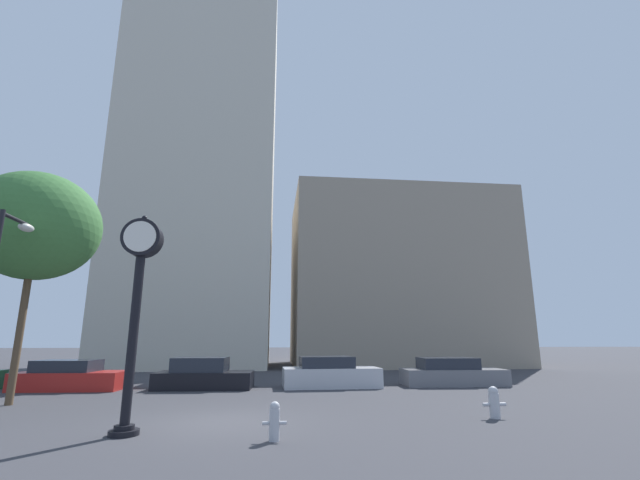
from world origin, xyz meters
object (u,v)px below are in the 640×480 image
car_red (70,377)px  fire_hydrant_near (274,421)px  car_grey (452,374)px  fire_hydrant_far (494,402)px  car_silver (330,374)px  bare_tree (36,226)px  street_clock (138,286)px  car_black (203,376)px  street_lamp_left (1,276)px

car_red → fire_hydrant_near: 13.35m
car_grey → fire_hydrant_far: car_grey is taller
car_silver → bare_tree: bearing=-161.0°
street_clock → fire_hydrant_near: size_ratio=6.45×
street_clock → car_red: 11.06m
car_black → street_lamp_left: (-4.58, -7.18, 3.24)m
fire_hydrant_far → street_lamp_left: size_ratio=0.15×
fire_hydrant_far → bare_tree: 16.04m
street_clock → fire_hydrant_far: 9.79m
car_silver → fire_hydrant_near: size_ratio=5.47×
car_red → car_silver: size_ratio=1.01×
street_clock → fire_hydrant_near: 4.52m
car_black → fire_hydrant_near: (3.03, -10.08, -0.14)m
street_clock → car_red: bearing=119.4°
car_red → bare_tree: bearing=-87.2°
car_black → fire_hydrant_far: car_black is taller
car_black → car_silver: car_silver is taller
car_red → car_grey: (16.85, 0.08, 0.00)m
car_silver → car_black: bearing=178.7°
street_clock → car_black: 9.60m
fire_hydrant_near → fire_hydrant_far: 6.28m
street_clock → street_lamp_left: size_ratio=0.91×
car_black → fire_hydrant_far: bearing=-38.8°
car_silver → street_lamp_left: street_lamp_left is taller
car_grey → street_lamp_left: 17.83m
fire_hydrant_far → fire_hydrant_near: bearing=-161.5°
fire_hydrant_near → fire_hydrant_far: size_ratio=0.95×
car_grey → fire_hydrant_near: (-8.27, -10.31, -0.12)m
bare_tree → car_black: bearing=36.7°
car_red → car_black: bearing=1.0°
car_silver → street_clock: bearing=-123.9°
car_red → fire_hydrant_near: size_ratio=5.53×
street_clock → car_red: size_ratio=1.17×
car_black → bare_tree: bare_tree is taller
car_black → street_clock: bearing=-88.7°
car_grey → fire_hydrant_near: bearing=-125.5°
car_silver → car_grey: 5.76m
street_clock → bare_tree: size_ratio=0.64×
car_grey → fire_hydrant_near: 13.21m
street_lamp_left → car_grey: bearing=25.0°
fire_hydrant_far → street_lamp_left: 14.02m
street_clock → car_grey: bearing=39.1°
car_red → street_lamp_left: (0.96, -7.32, 3.27)m
fire_hydrant_far → street_lamp_left: bearing=176.2°
fire_hydrant_near → street_lamp_left: 8.83m
fire_hydrant_near → street_lamp_left: size_ratio=0.14×
car_silver → bare_tree: bare_tree is taller
car_red → car_silver: (11.09, -0.14, 0.05)m
car_red → street_lamp_left: street_lamp_left is taller
street_clock → fire_hydrant_near: bearing=-15.1°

